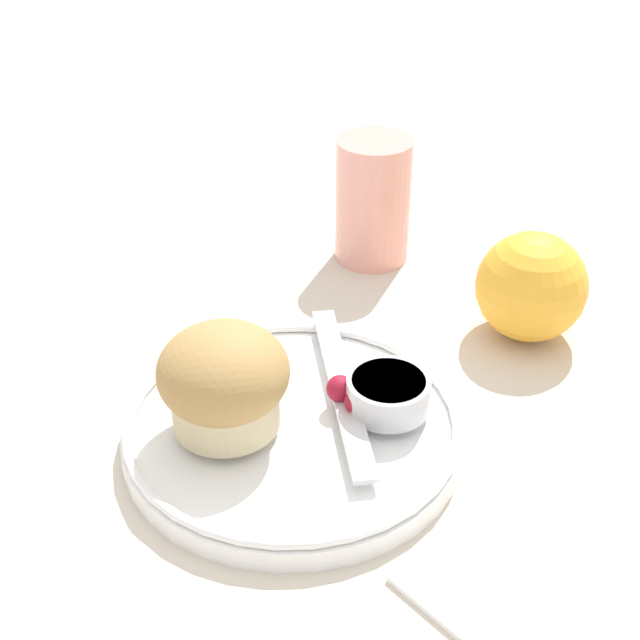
% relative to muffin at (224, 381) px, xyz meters
% --- Properties ---
extents(ground_plane, '(3.00, 3.00, 0.00)m').
position_rel_muffin_xyz_m(ground_plane, '(0.04, 0.03, -0.05)').
color(ground_plane, beige).
extents(plate, '(0.21, 0.21, 0.02)m').
position_rel_muffin_xyz_m(plate, '(0.02, 0.03, -0.04)').
color(plate, white).
rests_on(plate, ground_plane).
extents(muffin, '(0.08, 0.08, 0.07)m').
position_rel_muffin_xyz_m(muffin, '(0.00, 0.00, 0.00)').
color(muffin, beige).
rests_on(muffin, plate).
extents(cream_ramekin, '(0.05, 0.05, 0.02)m').
position_rel_muffin_xyz_m(cream_ramekin, '(0.05, 0.08, -0.02)').
color(cream_ramekin, silver).
rests_on(cream_ramekin, plate).
extents(berry_pair, '(0.03, 0.02, 0.02)m').
position_rel_muffin_xyz_m(berry_pair, '(0.04, 0.07, -0.02)').
color(berry_pair, maroon).
rests_on(berry_pair, plate).
extents(butter_knife, '(0.15, 0.11, 0.00)m').
position_rel_muffin_xyz_m(butter_knife, '(0.02, 0.07, -0.03)').
color(butter_knife, silver).
rests_on(butter_knife, plate).
extents(orange_fruit, '(0.08, 0.08, 0.08)m').
position_rel_muffin_xyz_m(orange_fruit, '(0.04, 0.24, -0.01)').
color(orange_fruit, '#F4A82D').
rests_on(orange_fruit, ground_plane).
extents(juice_glass, '(0.06, 0.06, 0.10)m').
position_rel_muffin_xyz_m(juice_glass, '(-0.11, 0.23, -0.00)').
color(juice_glass, '#E5998C').
rests_on(juice_glass, ground_plane).
extents(folded_napkin, '(0.12, 0.07, 0.01)m').
position_rel_muffin_xyz_m(folded_napkin, '(0.20, 0.04, -0.05)').
color(folded_napkin, white).
rests_on(folded_napkin, ground_plane).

